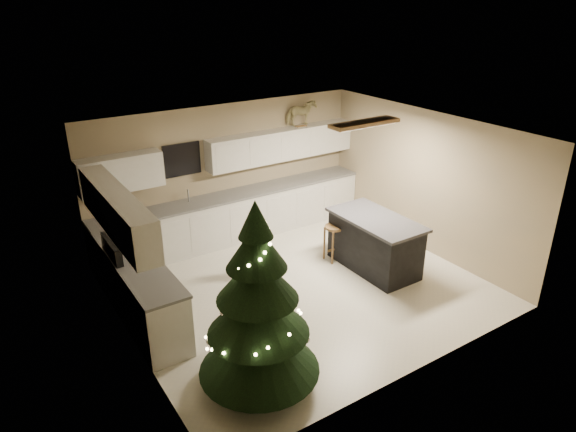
% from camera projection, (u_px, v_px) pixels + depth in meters
% --- Properties ---
extents(ground_plane, '(5.50, 5.50, 0.00)m').
position_uv_depth(ground_plane, '(300.00, 287.00, 8.47)').
color(ground_plane, beige).
extents(room_shell, '(5.52, 5.02, 2.61)m').
position_uv_depth(room_shell, '(302.00, 187.00, 7.78)').
color(room_shell, tan).
rests_on(room_shell, ground_plane).
extents(cabinetry, '(5.50, 3.20, 2.00)m').
position_uv_depth(cabinetry, '(204.00, 223.00, 8.97)').
color(cabinetry, silver).
rests_on(cabinetry, ground_plane).
extents(island, '(0.90, 1.70, 0.95)m').
position_uv_depth(island, '(374.00, 243.00, 8.88)').
color(island, black).
rests_on(island, ground_plane).
extents(bar_stool, '(0.35, 0.35, 0.67)m').
position_uv_depth(bar_stool, '(334.00, 235.00, 9.14)').
color(bar_stool, olive).
rests_on(bar_stool, ground_plane).
extents(christmas_tree, '(1.54, 1.48, 2.45)m').
position_uv_depth(christmas_tree, '(258.00, 315.00, 5.99)').
color(christmas_tree, '#3F2816').
rests_on(christmas_tree, ground_plane).
extents(toddler, '(0.38, 0.34, 0.86)m').
position_uv_depth(toddler, '(252.00, 253.00, 8.66)').
color(toddler, '#182235').
rests_on(toddler, ground_plane).
extents(rocking_horse, '(0.62, 0.33, 0.52)m').
position_uv_depth(rocking_horse, '(301.00, 113.00, 10.15)').
color(rocking_horse, olive).
rests_on(rocking_horse, cabinetry).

